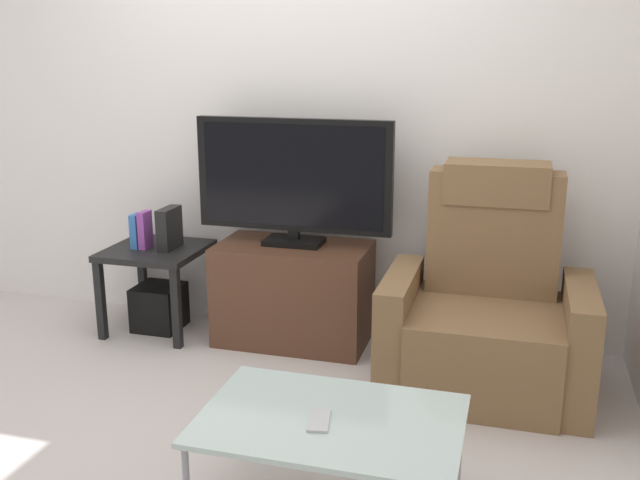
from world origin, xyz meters
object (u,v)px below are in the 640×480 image
book_leftmost (137,231)px  recliner_armchair (487,313)px  book_middle (145,230)px  television (293,179)px  coffee_table (331,424)px  side_table (156,261)px  cell_phone (319,421)px  subwoofer_box (159,307)px  game_console (169,228)px  tv_stand (293,293)px

book_leftmost → recliner_armchair: bearing=-5.8°
recliner_armchair → book_middle: (-1.96, 0.20, 0.24)m
television → coffee_table: (0.62, -1.51, -0.56)m
side_table → cell_phone: (1.41, -1.49, -0.02)m
side_table → subwoofer_box: side_table is taller
game_console → coffee_table: (1.35, -1.46, -0.25)m
tv_stand → television: size_ratio=0.77×
book_leftmost → coffee_table: (1.54, -1.43, -0.23)m
book_leftmost → game_console: bearing=9.0°
coffee_table → cell_phone: size_ratio=6.00×
subwoofer_box → cell_phone: 2.07m
tv_stand → side_table: size_ratio=1.56×
recliner_armchair → game_console: 1.85m
book_middle → game_console: game_console is taller
television → game_console: bearing=-176.4°
book_leftmost → coffee_table: 2.12m
recliner_armchair → book_leftmost: recliner_armchair is taller
side_table → tv_stand: bearing=2.6°
tv_stand → recliner_armchair: 1.11m
coffee_table → recliner_armchair: bearing=69.4°
book_middle → coffee_table: book_middle is taller
book_leftmost → cell_phone: bearing=-44.2°
recliner_armchair → book_middle: size_ratio=4.99×
side_table → coffee_table: (1.44, -1.45, -0.05)m
tv_stand → game_console: game_console is taller
television → cell_phone: (0.58, -1.55, -0.54)m
book_middle → cell_phone: size_ratio=1.44×
book_middle → book_leftmost: bearing=180.0°
recliner_armchair → coffee_table: size_ratio=1.20×
side_table → coffee_table: side_table is taller
book_middle → subwoofer_box: bearing=22.0°
recliner_armchair → book_middle: bearing=171.2°
book_leftmost → coffee_table: size_ratio=0.22×
subwoofer_box → cell_phone: bearing=-46.6°
recliner_armchair → subwoofer_box: size_ratio=4.08×
tv_stand → cell_phone: (0.58, -1.53, 0.12)m
cell_phone → recliner_armchair: bearing=57.9°
book_leftmost → game_console: size_ratio=0.83×
book_leftmost → cell_phone: 2.12m
television → cell_phone: television is taller
book_middle → coffee_table: 2.08m
side_table → book_middle: size_ratio=2.50×
subwoofer_box → television: bearing=3.9°
subwoofer_box → book_middle: bearing=-158.0°
television → book_middle: 0.94m
television → recliner_armchair: size_ratio=1.01×
recliner_armchair → coffee_table: recliner_armchair is taller
side_table → book_leftmost: size_ratio=2.71×
subwoofer_box → book_middle: book_middle is taller
tv_stand → recliner_armchair: size_ratio=0.78×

